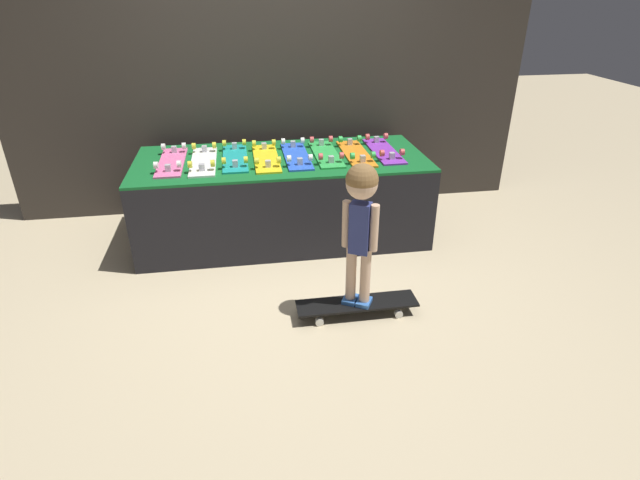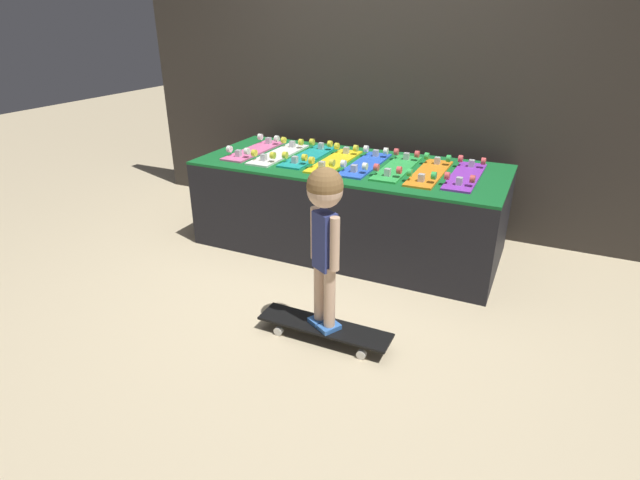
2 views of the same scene
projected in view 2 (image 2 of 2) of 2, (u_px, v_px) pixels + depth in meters
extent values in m
plane|color=beige|center=(315.00, 279.00, 3.55)|extent=(16.00, 16.00, 0.00)
cube|color=#332D28|center=(383.00, 90.00, 4.18)|extent=(4.64, 0.10, 2.28)
cube|color=black|center=(349.00, 207.00, 3.93)|extent=(2.32, 0.99, 0.67)
cube|color=#146028|center=(350.00, 165.00, 3.79)|extent=(2.32, 0.99, 0.02)
cube|color=pink|center=(254.00, 151.00, 4.11)|extent=(0.19, 0.71, 0.01)
cube|color=#B7B7BC|center=(269.00, 141.00, 4.29)|extent=(0.04, 0.04, 0.05)
cylinder|color=white|center=(277.00, 139.00, 4.25)|extent=(0.03, 0.05, 0.05)
cylinder|color=white|center=(260.00, 137.00, 4.31)|extent=(0.03, 0.05, 0.05)
cube|color=#B7B7BC|center=(238.00, 153.00, 3.91)|extent=(0.04, 0.04, 0.05)
cylinder|color=white|center=(247.00, 151.00, 3.87)|extent=(0.03, 0.05, 0.05)
cylinder|color=white|center=(229.00, 149.00, 3.93)|extent=(0.03, 0.05, 0.05)
cube|color=white|center=(279.00, 154.00, 4.00)|extent=(0.19, 0.71, 0.01)
cube|color=#B7B7BC|center=(292.00, 144.00, 4.18)|extent=(0.04, 0.04, 0.05)
cylinder|color=yellow|center=(301.00, 142.00, 4.14)|extent=(0.03, 0.05, 0.05)
cylinder|color=yellow|center=(284.00, 140.00, 4.20)|extent=(0.03, 0.05, 0.05)
cube|color=#B7B7BC|center=(264.00, 157.00, 3.79)|extent=(0.04, 0.04, 0.05)
cylinder|color=yellow|center=(273.00, 155.00, 3.75)|extent=(0.03, 0.05, 0.05)
cylinder|color=yellow|center=(254.00, 153.00, 3.82)|extent=(0.03, 0.05, 0.05)
cube|color=teal|center=(309.00, 156.00, 3.94)|extent=(0.19, 0.71, 0.01)
cube|color=#B7B7BC|center=(321.00, 146.00, 4.12)|extent=(0.04, 0.04, 0.05)
cylinder|color=yellow|center=(330.00, 144.00, 4.08)|extent=(0.03, 0.05, 0.05)
cylinder|color=yellow|center=(312.00, 142.00, 4.14)|extent=(0.03, 0.05, 0.05)
cube|color=#B7B7BC|center=(295.00, 160.00, 3.74)|extent=(0.04, 0.04, 0.05)
cylinder|color=yellow|center=(304.00, 158.00, 3.70)|extent=(0.03, 0.05, 0.05)
cylinder|color=yellow|center=(285.00, 155.00, 3.76)|extent=(0.03, 0.05, 0.05)
cube|color=yellow|center=(335.00, 161.00, 3.81)|extent=(0.19, 0.71, 0.01)
cube|color=#B7B7BC|center=(346.00, 150.00, 3.99)|extent=(0.04, 0.04, 0.05)
cylinder|color=yellow|center=(356.00, 148.00, 3.95)|extent=(0.03, 0.05, 0.05)
cylinder|color=yellow|center=(337.00, 146.00, 4.01)|extent=(0.03, 0.05, 0.05)
cube|color=#B7B7BC|center=(322.00, 165.00, 3.61)|extent=(0.04, 0.04, 0.05)
cylinder|color=yellow|center=(332.00, 163.00, 3.57)|extent=(0.03, 0.05, 0.05)
cylinder|color=yellow|center=(312.00, 160.00, 3.63)|extent=(0.03, 0.05, 0.05)
cube|color=blue|center=(365.00, 165.00, 3.73)|extent=(0.19, 0.71, 0.01)
cube|color=#B7B7BC|center=(376.00, 153.00, 3.91)|extent=(0.04, 0.04, 0.05)
cylinder|color=white|center=(386.00, 151.00, 3.87)|extent=(0.03, 0.05, 0.05)
cylinder|color=white|center=(366.00, 149.00, 3.93)|extent=(0.03, 0.05, 0.05)
cube|color=#B7B7BC|center=(354.00, 168.00, 3.53)|extent=(0.04, 0.04, 0.05)
cylinder|color=white|center=(365.00, 166.00, 3.49)|extent=(0.03, 0.05, 0.05)
cylinder|color=white|center=(343.00, 164.00, 3.55)|extent=(0.03, 0.05, 0.05)
cube|color=green|center=(397.00, 168.00, 3.65)|extent=(0.19, 0.71, 0.01)
cube|color=#B7B7BC|center=(406.00, 156.00, 3.83)|extent=(0.04, 0.04, 0.05)
cylinder|color=#D84C4C|center=(417.00, 154.00, 3.79)|extent=(0.03, 0.05, 0.05)
cylinder|color=#D84C4C|center=(396.00, 152.00, 3.85)|extent=(0.03, 0.05, 0.05)
cube|color=#B7B7BC|center=(388.00, 172.00, 3.44)|extent=(0.04, 0.04, 0.05)
cylinder|color=#D84C4C|center=(399.00, 170.00, 3.40)|extent=(0.03, 0.05, 0.05)
cylinder|color=#D84C4C|center=(376.00, 167.00, 3.47)|extent=(0.03, 0.05, 0.05)
cube|color=orange|center=(429.00, 173.00, 3.54)|extent=(0.19, 0.71, 0.01)
cube|color=#B7B7BC|center=(437.00, 161.00, 3.71)|extent=(0.04, 0.04, 0.05)
cylinder|color=green|center=(449.00, 159.00, 3.67)|extent=(0.03, 0.05, 0.05)
cylinder|color=green|center=(427.00, 156.00, 3.74)|extent=(0.03, 0.05, 0.05)
cube|color=#B7B7BC|center=(421.00, 178.00, 3.33)|extent=(0.04, 0.04, 0.05)
cylinder|color=green|center=(434.00, 176.00, 3.29)|extent=(0.03, 0.05, 0.05)
cylinder|color=green|center=(410.00, 173.00, 3.35)|extent=(0.03, 0.05, 0.05)
cube|color=purple|center=(465.00, 176.00, 3.47)|extent=(0.19, 0.71, 0.01)
cube|color=#B7B7BC|center=(472.00, 163.00, 3.65)|extent=(0.04, 0.04, 0.05)
cylinder|color=#D84C4C|center=(484.00, 161.00, 3.61)|extent=(0.03, 0.05, 0.05)
cylinder|color=#D84C4C|center=(461.00, 159.00, 3.67)|extent=(0.03, 0.05, 0.05)
cube|color=#B7B7BC|center=(459.00, 181.00, 3.26)|extent=(0.04, 0.04, 0.05)
cylinder|color=#D84C4C|center=(473.00, 179.00, 3.22)|extent=(0.03, 0.05, 0.05)
cylinder|color=#D84C4C|center=(447.00, 176.00, 3.29)|extent=(0.03, 0.05, 0.05)
cube|color=black|center=(324.00, 326.00, 2.87)|extent=(0.79, 0.19, 0.01)
cube|color=#B7B7BC|center=(367.00, 343.00, 2.79)|extent=(0.04, 0.04, 0.05)
cylinder|color=white|center=(371.00, 339.00, 2.86)|extent=(0.05, 0.03, 0.05)
cylinder|color=white|center=(361.00, 354.00, 2.73)|extent=(0.05, 0.03, 0.05)
cube|color=#B7B7BC|center=(285.00, 320.00, 2.99)|extent=(0.04, 0.04, 0.05)
cylinder|color=white|center=(291.00, 317.00, 3.06)|extent=(0.05, 0.03, 0.05)
cylinder|color=white|center=(279.00, 331.00, 2.93)|extent=(0.05, 0.03, 0.05)
cube|color=#3870C6|center=(329.00, 327.00, 2.83)|extent=(0.13, 0.14, 0.03)
cylinder|color=#DBB293|center=(330.00, 297.00, 2.75)|extent=(0.07, 0.07, 0.37)
cube|color=#3870C6|center=(320.00, 320.00, 2.90)|extent=(0.13, 0.14, 0.03)
cylinder|color=#DBB293|center=(320.00, 290.00, 2.82)|extent=(0.07, 0.07, 0.37)
cube|color=navy|center=(325.00, 241.00, 2.65)|extent=(0.15, 0.13, 0.33)
cylinder|color=#DBB293|center=(335.00, 244.00, 2.58)|extent=(0.05, 0.05, 0.30)
cylinder|color=#DBB293|center=(315.00, 233.00, 2.71)|extent=(0.05, 0.05, 0.30)
sphere|color=#DBB293|center=(325.00, 190.00, 2.53)|extent=(0.19, 0.19, 0.19)
sphere|color=olive|center=(325.00, 186.00, 2.52)|extent=(0.19, 0.19, 0.19)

